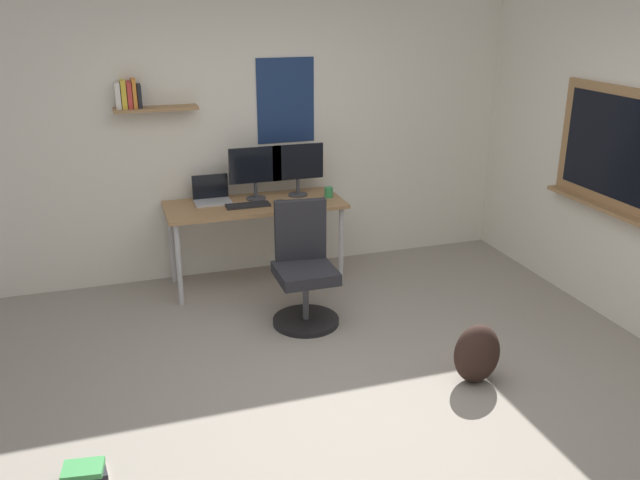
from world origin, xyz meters
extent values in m
plane|color=gray|center=(0.00, 0.00, 0.00)|extent=(5.20, 5.20, 0.00)
cube|color=silver|center=(0.00, 2.45, 1.30)|extent=(5.00, 0.10, 2.60)
cube|color=#997047|center=(-0.84, 2.30, 1.55)|extent=(0.68, 0.20, 0.02)
cube|color=navy|center=(0.29, 2.39, 1.55)|extent=(0.52, 0.01, 0.74)
cube|color=silver|center=(-1.13, 2.33, 1.67)|extent=(0.04, 0.14, 0.21)
cube|color=gold|center=(-1.08, 2.33, 1.67)|extent=(0.04, 0.14, 0.22)
cube|color=#C63833|center=(-1.04, 2.33, 1.67)|extent=(0.04, 0.14, 0.21)
cube|color=orange|center=(-1.00, 2.33, 1.68)|extent=(0.03, 0.14, 0.23)
cube|color=black|center=(-0.96, 2.33, 1.66)|extent=(0.03, 0.14, 0.19)
cube|color=#997047|center=(2.38, 0.72, 1.35)|extent=(0.04, 1.10, 0.90)
cube|color=black|center=(2.37, 0.72, 1.35)|extent=(0.01, 0.94, 0.76)
cube|color=#997047|center=(2.34, 0.72, 0.89)|extent=(0.12, 1.10, 0.03)
cube|color=#997047|center=(-0.10, 2.05, 0.73)|extent=(1.53, 0.63, 0.03)
cylinder|color=#B7B7BC|center=(-0.80, 1.80, 0.35)|extent=(0.04, 0.04, 0.71)
cylinder|color=#B7B7BC|center=(0.61, 1.80, 0.35)|extent=(0.04, 0.04, 0.71)
cylinder|color=#B7B7BC|center=(-0.80, 2.31, 0.35)|extent=(0.04, 0.04, 0.71)
cylinder|color=#B7B7BC|center=(0.61, 2.31, 0.35)|extent=(0.04, 0.04, 0.71)
cylinder|color=black|center=(0.09, 1.15, 0.02)|extent=(0.52, 0.52, 0.04)
cylinder|color=#4C4C51|center=(0.09, 1.15, 0.21)|extent=(0.05, 0.05, 0.34)
cube|color=#232328|center=(0.09, 1.15, 0.42)|extent=(0.44, 0.44, 0.09)
cube|color=#232328|center=(0.11, 1.35, 0.71)|extent=(0.41, 0.11, 0.48)
cube|color=#ADAFB5|center=(-0.44, 2.16, 0.75)|extent=(0.31, 0.21, 0.02)
cube|color=black|center=(-0.44, 2.26, 0.86)|extent=(0.31, 0.01, 0.21)
cylinder|color=#38383D|center=(-0.06, 2.16, 0.75)|extent=(0.17, 0.17, 0.01)
cylinder|color=#38383D|center=(-0.06, 2.16, 0.83)|extent=(0.03, 0.03, 0.14)
cube|color=black|center=(-0.06, 2.15, 1.05)|extent=(0.46, 0.02, 0.31)
cylinder|color=#38383D|center=(0.32, 2.16, 0.75)|extent=(0.17, 0.17, 0.01)
cylinder|color=#38383D|center=(0.32, 2.16, 0.83)|extent=(0.03, 0.03, 0.14)
cube|color=black|center=(0.32, 2.15, 1.05)|extent=(0.46, 0.02, 0.31)
cube|color=black|center=(-0.17, 1.98, 0.75)|extent=(0.37, 0.13, 0.02)
ellipsoid|color=#262628|center=(0.11, 1.98, 0.76)|extent=(0.10, 0.06, 0.03)
cylinder|color=#338C4C|center=(0.57, 2.03, 0.79)|extent=(0.08, 0.08, 0.09)
ellipsoid|color=black|center=(0.91, 0.00, 0.21)|extent=(0.32, 0.22, 0.41)
cube|color=silver|center=(-1.56, -0.20, 0.01)|extent=(0.23, 0.17, 0.03)
cube|color=black|center=(-1.55, -0.22, 0.04)|extent=(0.23, 0.17, 0.03)
cube|color=#3D934C|center=(-1.56, -0.22, 0.07)|extent=(0.23, 0.18, 0.03)
camera|label=1|loc=(-1.26, -3.35, 2.42)|focal=37.47mm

